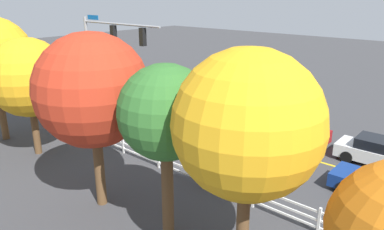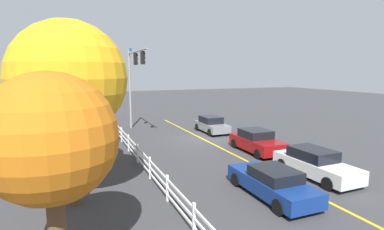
{
  "view_description": "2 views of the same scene",
  "coord_description": "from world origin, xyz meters",
  "px_view_note": "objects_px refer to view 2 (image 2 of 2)",
  "views": [
    {
      "loc": [
        -14.4,
        18.43,
        8.76
      ],
      "look_at": [
        -0.69,
        2.56,
        1.83
      ],
      "focal_mm": 34.49,
      "sensor_mm": 36.0,
      "label": 1
    },
    {
      "loc": [
        -21.73,
        9.87,
        5.46
      ],
      "look_at": [
        -0.79,
        1.21,
        2.12
      ],
      "focal_mm": 28.09,
      "sensor_mm": 36.0,
      "label": 2
    }
  ],
  "objects_px": {
    "car_1": "(315,164)",
    "car_2": "(212,125)",
    "tree_0": "(66,84)",
    "car_0": "(257,141)",
    "tree_1": "(73,83)",
    "tree_3": "(69,74)",
    "tree_2": "(51,140)",
    "tree_4": "(69,79)",
    "car_3": "(272,182)",
    "tree_5": "(60,77)"
  },
  "relations": [
    {
      "from": "car_0",
      "to": "tree_1",
      "type": "distance_m",
      "value": 15.57
    },
    {
      "from": "tree_0",
      "to": "tree_2",
      "type": "relative_size",
      "value": 1.2
    },
    {
      "from": "car_3",
      "to": "car_0",
      "type": "bearing_deg",
      "value": -29.17
    },
    {
      "from": "tree_1",
      "to": "tree_4",
      "type": "distance_m",
      "value": 14.16
    },
    {
      "from": "car_3",
      "to": "tree_0",
      "type": "xyz_separation_m",
      "value": [
        5.64,
        8.08,
        4.2
      ]
    },
    {
      "from": "tree_1",
      "to": "tree_3",
      "type": "xyz_separation_m",
      "value": [
        3.67,
        0.24,
        0.76
      ]
    },
    {
      "from": "car_0",
      "to": "tree_5",
      "type": "relative_size",
      "value": 0.59
    },
    {
      "from": "car_0",
      "to": "car_2",
      "type": "xyz_separation_m",
      "value": [
        7.0,
        -0.02,
        -0.02
      ]
    },
    {
      "from": "car_2",
      "to": "car_3",
      "type": "height_order",
      "value": "car_2"
    },
    {
      "from": "tree_3",
      "to": "tree_4",
      "type": "xyz_separation_m",
      "value": [
        -17.81,
        0.13,
        -0.04
      ]
    },
    {
      "from": "car_0",
      "to": "car_1",
      "type": "bearing_deg",
      "value": 0.47
    },
    {
      "from": "car_1",
      "to": "tree_5",
      "type": "xyz_separation_m",
      "value": [
        8.17,
        12.01,
        4.38
      ]
    },
    {
      "from": "car_3",
      "to": "tree_0",
      "type": "bearing_deg",
      "value": 55.4
    },
    {
      "from": "tree_0",
      "to": "tree_4",
      "type": "bearing_deg",
      "value": -177.77
    },
    {
      "from": "tree_0",
      "to": "tree_2",
      "type": "xyz_separation_m",
      "value": [
        -7.63,
        0.4,
        -1.11
      ]
    },
    {
      "from": "car_2",
      "to": "tree_2",
      "type": "xyz_separation_m",
      "value": [
        -15.45,
        12.15,
        3.04
      ]
    },
    {
      "from": "tree_5",
      "to": "car_2",
      "type": "bearing_deg",
      "value": -71.31
    },
    {
      "from": "tree_1",
      "to": "tree_3",
      "type": "height_order",
      "value": "tree_3"
    },
    {
      "from": "car_1",
      "to": "tree_3",
      "type": "bearing_deg",
      "value": -149.82
    },
    {
      "from": "tree_3",
      "to": "tree_5",
      "type": "distance_m",
      "value": 10.89
    },
    {
      "from": "car_1",
      "to": "car_2",
      "type": "distance_m",
      "value": 12.27
    },
    {
      "from": "car_1",
      "to": "tree_1",
      "type": "xyz_separation_m",
      "value": [
        15.38,
        11.18,
        3.73
      ]
    },
    {
      "from": "tree_3",
      "to": "car_0",
      "type": "bearing_deg",
      "value": -140.19
    },
    {
      "from": "car_1",
      "to": "car_3",
      "type": "xyz_separation_m",
      "value": [
        -1.19,
        3.59,
        -0.06
      ]
    },
    {
      "from": "car_0",
      "to": "tree_2",
      "type": "height_order",
      "value": "tree_2"
    },
    {
      "from": "tree_4",
      "to": "tree_0",
      "type": "bearing_deg",
      "value": 2.23
    },
    {
      "from": "tree_3",
      "to": "car_2",
      "type": "bearing_deg",
      "value": -120.51
    },
    {
      "from": "tree_0",
      "to": "tree_4",
      "type": "xyz_separation_m",
      "value": [
        -3.2,
        -0.12,
        0.31
      ]
    },
    {
      "from": "tree_2",
      "to": "tree_5",
      "type": "bearing_deg",
      "value": -0.29
    },
    {
      "from": "tree_0",
      "to": "car_1",
      "type": "bearing_deg",
      "value": -110.84
    },
    {
      "from": "car_3",
      "to": "tree_1",
      "type": "height_order",
      "value": "tree_1"
    },
    {
      "from": "car_2",
      "to": "tree_2",
      "type": "height_order",
      "value": "tree_2"
    },
    {
      "from": "car_1",
      "to": "tree_0",
      "type": "distance_m",
      "value": 13.16
    },
    {
      "from": "car_0",
      "to": "tree_0",
      "type": "height_order",
      "value": "tree_0"
    },
    {
      "from": "car_1",
      "to": "tree_5",
      "type": "distance_m",
      "value": 15.18
    },
    {
      "from": "tree_0",
      "to": "tree_4",
      "type": "distance_m",
      "value": 3.22
    },
    {
      "from": "car_1",
      "to": "tree_1",
      "type": "relative_size",
      "value": 0.71
    },
    {
      "from": "car_0",
      "to": "tree_3",
      "type": "distance_m",
      "value": 18.48
    },
    {
      "from": "tree_1",
      "to": "car_1",
      "type": "bearing_deg",
      "value": -143.98
    },
    {
      "from": "tree_4",
      "to": "car_0",
      "type": "bearing_deg",
      "value": -70.85
    },
    {
      "from": "car_0",
      "to": "tree_1",
      "type": "xyz_separation_m",
      "value": [
        10.11,
        11.24,
        3.71
      ]
    },
    {
      "from": "tree_3",
      "to": "tree_5",
      "type": "height_order",
      "value": "tree_3"
    },
    {
      "from": "car_3",
      "to": "tree_3",
      "type": "relative_size",
      "value": 0.61
    },
    {
      "from": "car_2",
      "to": "tree_0",
      "type": "distance_m",
      "value": 14.71
    },
    {
      "from": "tree_2",
      "to": "tree_4",
      "type": "xyz_separation_m",
      "value": [
        4.42,
        -0.53,
        1.42
      ]
    },
    {
      "from": "car_2",
      "to": "tree_1",
      "type": "distance_m",
      "value": 12.27
    },
    {
      "from": "car_0",
      "to": "car_3",
      "type": "relative_size",
      "value": 0.94
    },
    {
      "from": "tree_0",
      "to": "tree_3",
      "type": "height_order",
      "value": "tree_3"
    },
    {
      "from": "car_0",
      "to": "tree_0",
      "type": "relative_size",
      "value": 0.67
    },
    {
      "from": "tree_4",
      "to": "tree_3",
      "type": "bearing_deg",
      "value": -0.4
    }
  ]
}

